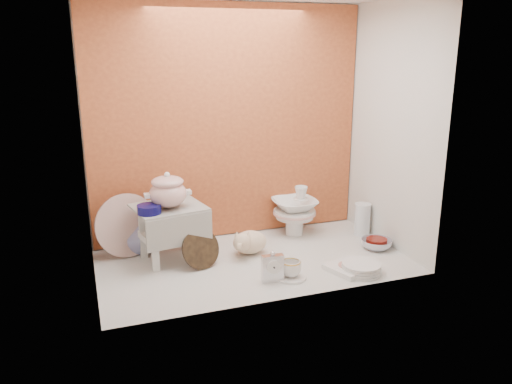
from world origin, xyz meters
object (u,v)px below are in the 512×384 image
Objects in this scene: dinner_plate_stack at (361,268)px; crystal_bowl at (376,244)px; plush_pig at (250,242)px; blue_white_vase at (140,235)px; mantel_clock at (272,267)px; step_stool at (170,233)px; gold_rim_teacup at (291,268)px; floral_platter at (127,225)px; porcelain_tower at (294,211)px; soup_tureen at (168,190)px.

crystal_bowl is at bearing 45.51° from dinner_plate_stack.
crystal_bowl is at bearing -36.73° from plush_pig.
mantel_clock is at bearing -47.08° from blue_white_vase.
step_stool is at bearing 146.58° from plush_pig.
floral_platter is at bearing 141.90° from gold_rim_teacup.
floral_platter is at bearing -162.35° from blue_white_vase.
floral_platter reaches higher than crystal_bowl.
dinner_plate_stack is at bearing -81.36° from porcelain_tower.
gold_rim_teacup is (0.11, 0.01, -0.03)m from mantel_clock.
soup_tureen is 1.17× the size of blue_white_vase.
floral_platter reaches higher than dinner_plate_stack.
plush_pig is at bearing -18.57° from floral_platter.
dinner_plate_stack is (1.13, -0.73, -0.08)m from blue_white_vase.
step_stool is 0.49m from plush_pig.
gold_rim_teacup is 0.34× the size of porcelain_tower.
floral_platter is 1.40m from dinner_plate_stack.
soup_tureen is 1.18m from dinner_plate_stack.
crystal_bowl is at bearing -10.47° from soup_tureen.
dinner_plate_stack is 0.68× the size of porcelain_tower.
blue_white_vase is at bearing 138.35° from mantel_clock.
blue_white_vase is 0.90m from mantel_clock.
gold_rim_teacup is 0.41m from dinner_plate_stack.
soup_tureen is 0.60m from plush_pig.
gold_rim_teacup reaches higher than dinner_plate_stack.
porcelain_tower is at bearing 64.78° from gold_rim_teacup.
soup_tureen is at bearing -109.79° from step_stool.
dinner_plate_stack is at bearing -66.42° from plush_pig.
soup_tureen is 1.31× the size of crystal_bowl.
floral_platter is at bearing 142.84° from mantel_clock.
soup_tureen is at bearing 169.53° from crystal_bowl.
floral_platter is at bearing 164.16° from crystal_bowl.
crystal_bowl is (0.79, 0.22, -0.06)m from mantel_clock.
floral_platter is at bearing 179.61° from porcelain_tower.
soup_tureen is 0.74m from mantel_clock.
blue_white_vase reaches higher than dinner_plate_stack.
crystal_bowl is at bearing -17.59° from blue_white_vase.
step_stool is 0.68m from mantel_clock.
dinner_plate_stack and crystal_bowl have the same top height.
step_stool is 2.01× the size of crystal_bowl.
soup_tureen is 2.22× the size of gold_rim_teacup.
gold_rim_teacup is (0.57, -0.48, -0.11)m from step_stool.
mantel_clock is 1.51× the size of gold_rim_teacup.
dinner_plate_stack is (1.20, -0.70, -0.16)m from floral_platter.
plush_pig is at bearing 136.98° from dinner_plate_stack.
gold_rim_teacup is at bearing -50.27° from step_stool.
dinner_plate_stack is (0.51, -0.07, -0.06)m from mantel_clock.
blue_white_vase is at bearing 137.95° from gold_rim_teacup.
blue_white_vase is (-0.15, 0.21, -0.33)m from soup_tureen.
gold_rim_teacup is at bearing -98.85° from plush_pig.
porcelain_tower reaches higher than blue_white_vase.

